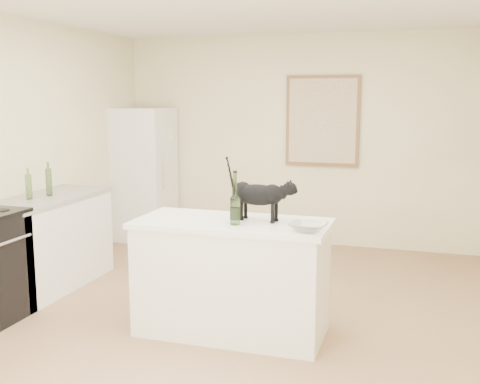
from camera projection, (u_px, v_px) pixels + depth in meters
name	position (u px, v px, depth m)	size (l,w,h in m)	color
floor	(228.00, 321.00, 4.78)	(5.50, 5.50, 0.00)	#997651
wall_back	(298.00, 141.00, 7.15)	(4.50, 4.50, 0.00)	#F8EFC0
island_base	(232.00, 279.00, 4.49)	(1.44, 0.67, 0.86)	white
island_top	(232.00, 223.00, 4.42)	(1.50, 0.70, 0.04)	white
left_cabinets	(48.00, 244.00, 5.57)	(0.60, 1.40, 0.86)	white
left_countertop	(46.00, 198.00, 5.50)	(0.62, 1.44, 0.04)	gray
fridge	(144.00, 174.00, 7.43)	(0.68, 0.68, 1.70)	white
artwork_frame	(322.00, 121.00, 6.99)	(0.90, 0.03, 1.10)	brown
artwork_canvas	(322.00, 121.00, 6.98)	(0.82, 0.00, 1.02)	beige
black_cat	(258.00, 198.00, 4.40)	(0.52, 0.15, 0.36)	black
wine_bottle	(235.00, 201.00, 4.26)	(0.08, 0.08, 0.36)	#2C5120
glass_bowl	(308.00, 227.00, 4.05)	(0.27, 0.27, 0.07)	silver
fridge_paper	(170.00, 134.00, 7.32)	(0.00, 0.13, 0.16)	white
counter_bottle_cluster	(40.00, 184.00, 5.43)	(0.12, 0.28, 0.27)	#376121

